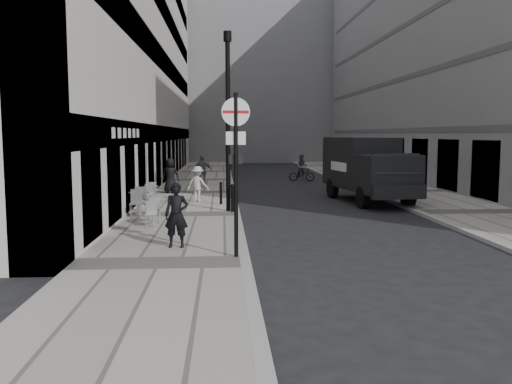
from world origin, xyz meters
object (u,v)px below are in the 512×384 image
walking_man (176,215)px  panel_van (367,166)px  lamppost (228,112)px  sign_post (236,153)px  cyclist (302,171)px

walking_man → panel_van: panel_van is taller
panel_van → lamppost: bearing=-159.1°
sign_post → cyclist: sign_post is taller
walking_man → panel_van: 12.70m
lamppost → cyclist: lamppost is taller
walking_man → panel_van: (7.70, 10.08, 0.67)m
walking_man → lamppost: (1.41, 6.72, 2.91)m
walking_man → lamppost: size_ratio=0.25×
sign_post → panel_van: sign_post is taller
walking_man → lamppost: 7.46m
lamppost → cyclist: size_ratio=3.81×
lamppost → panel_van: 7.47m
lamppost → panel_van: lamppost is taller
walking_man → lamppost: lamppost is taller
lamppost → sign_post: bearing=-89.2°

